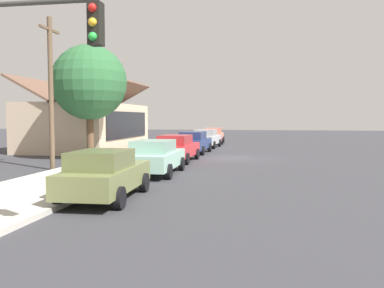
{
  "coord_description": "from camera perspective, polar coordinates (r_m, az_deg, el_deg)",
  "views": [
    {
      "loc": [
        -25.85,
        -2.09,
        2.6
      ],
      "look_at": [
        -1.27,
        2.19,
        0.97
      ],
      "focal_mm": 37.77,
      "sensor_mm": 36.0,
      "label": 1
    }
  ],
  "objects": [
    {
      "name": "car_navy",
      "position": [
        29.33,
        0.27,
        0.25
      ],
      "size": [
        4.81,
        2.14,
        1.59
      ],
      "rotation": [
        0.0,
        0.0,
        -0.04
      ],
      "color": "navy",
      "rests_on": "ground"
    },
    {
      "name": "ground_plane",
      "position": [
        26.07,
        5.23,
        -2.0
      ],
      "size": [
        120.0,
        120.0,
        0.0
      ],
      "primitive_type": "plane",
      "color": "#38383D"
    },
    {
      "name": "utility_pole_wooden",
      "position": [
        21.23,
        -19.3,
        7.12
      ],
      "size": [
        1.8,
        0.24,
        7.5
      ],
      "color": "brown",
      "rests_on": "ground"
    },
    {
      "name": "fire_hydrant_red",
      "position": [
        29.77,
        -2.35,
        -0.31
      ],
      "size": [
        0.22,
        0.22,
        0.71
      ],
      "color": "red",
      "rests_on": "sidewalk_curb"
    },
    {
      "name": "traffic_light_main",
      "position": [
        8.65,
        -22.9,
        9.38
      ],
      "size": [
        0.37,
        2.79,
        5.2
      ],
      "color": "#383833",
      "rests_on": "ground"
    },
    {
      "name": "car_silver",
      "position": [
        35.03,
        2.03,
        0.82
      ],
      "size": [
        4.82,
        2.24,
        1.59
      ],
      "rotation": [
        0.0,
        0.0,
        -0.06
      ],
      "color": "silver",
      "rests_on": "ground"
    },
    {
      "name": "car_seafoam",
      "position": [
        18.5,
        -5.18,
        -1.8
      ],
      "size": [
        4.7,
        2.09,
        1.59
      ],
      "rotation": [
        0.0,
        0.0,
        0.01
      ],
      "color": "#9ED1BC",
      "rests_on": "ground"
    },
    {
      "name": "storefront_building",
      "position": [
        34.18,
        -14.45,
        2.6
      ],
      "size": [
        12.18,
        7.09,
        5.63
      ],
      "color": "#CCB293",
      "rests_on": "ground"
    },
    {
      "name": "car_olive",
      "position": [
        13.08,
        -12.17,
        -4.19
      ],
      "size": [
        4.52,
        2.1,
        1.59
      ],
      "rotation": [
        0.0,
        0.0,
        0.03
      ],
      "color": "olive",
      "rests_on": "ground"
    },
    {
      "name": "car_cherry",
      "position": [
        23.77,
        -2.15,
        -0.56
      ],
      "size": [
        4.94,
        2.12,
        1.59
      ],
      "rotation": [
        0.0,
        0.0,
        -0.03
      ],
      "color": "red",
      "rests_on": "ground"
    },
    {
      "name": "car_coral",
      "position": [
        40.7,
        3.1,
        1.22
      ],
      "size": [
        4.86,
        2.15,
        1.59
      ],
      "rotation": [
        0.0,
        0.0,
        0.05
      ],
      "color": "#EA8C75",
      "rests_on": "ground"
    },
    {
      "name": "sidewalk_curb",
      "position": [
        27.09,
        -6.66,
        -1.62
      ],
      "size": [
        60.0,
        4.2,
        0.16
      ],
      "primitive_type": "cube",
      "color": "beige",
      "rests_on": "ground"
    },
    {
      "name": "shade_tree",
      "position": [
        25.77,
        -14.3,
        8.38
      ],
      "size": [
        4.59,
        4.59,
        7.05
      ],
      "color": "brown",
      "rests_on": "ground"
    }
  ]
}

